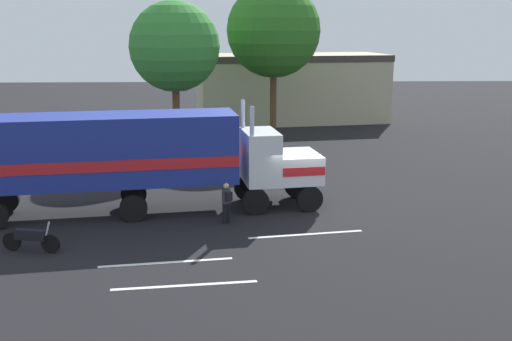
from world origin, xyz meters
TOP-DOWN VIEW (x-y plane):
  - ground_plane at (0.00, 0.00)m, footprint 120.00×120.00m
  - lane_stripe_near at (-0.11, -3.50)m, footprint 4.37×0.88m
  - lane_stripe_mid at (-5.04, -6.14)m, footprint 4.38×0.79m
  - lane_stripe_far at (-4.28, -7.99)m, footprint 4.39×0.65m
  - semi_truck at (-6.85, -0.56)m, footprint 14.38×4.85m
  - person_bystander at (-3.09, -2.04)m, footprint 0.42×0.48m
  - parked_car at (-10.21, 6.84)m, footprint 4.71×2.86m
  - motorcycle at (-9.78, -4.94)m, footprint 2.09×0.53m
  - tree_left at (-6.30, 12.07)m, footprint 5.38×5.38m
  - tree_center at (-0.14, 16.17)m, footprint 6.20×6.20m
  - building_backdrop at (1.79, 24.37)m, footprint 15.72×8.32m

SIDE VIEW (x-z plane):
  - ground_plane at x=0.00m, z-range 0.00..0.00m
  - lane_stripe_near at x=-0.11m, z-range 0.00..0.01m
  - lane_stripe_mid at x=-5.04m, z-range 0.00..0.01m
  - lane_stripe_far at x=-4.28m, z-range 0.00..0.01m
  - motorcycle at x=-9.78m, z-range -0.08..1.04m
  - parked_car at x=-10.21m, z-range 0.02..1.59m
  - person_bystander at x=-3.09m, z-range 0.08..1.71m
  - semi_truck at x=-6.85m, z-range 0.27..4.77m
  - building_backdrop at x=1.79m, z-range 0.21..5.58m
  - tree_left at x=-6.30m, z-range 1.83..10.93m
  - tree_center at x=-0.14m, z-range 2.08..12.46m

